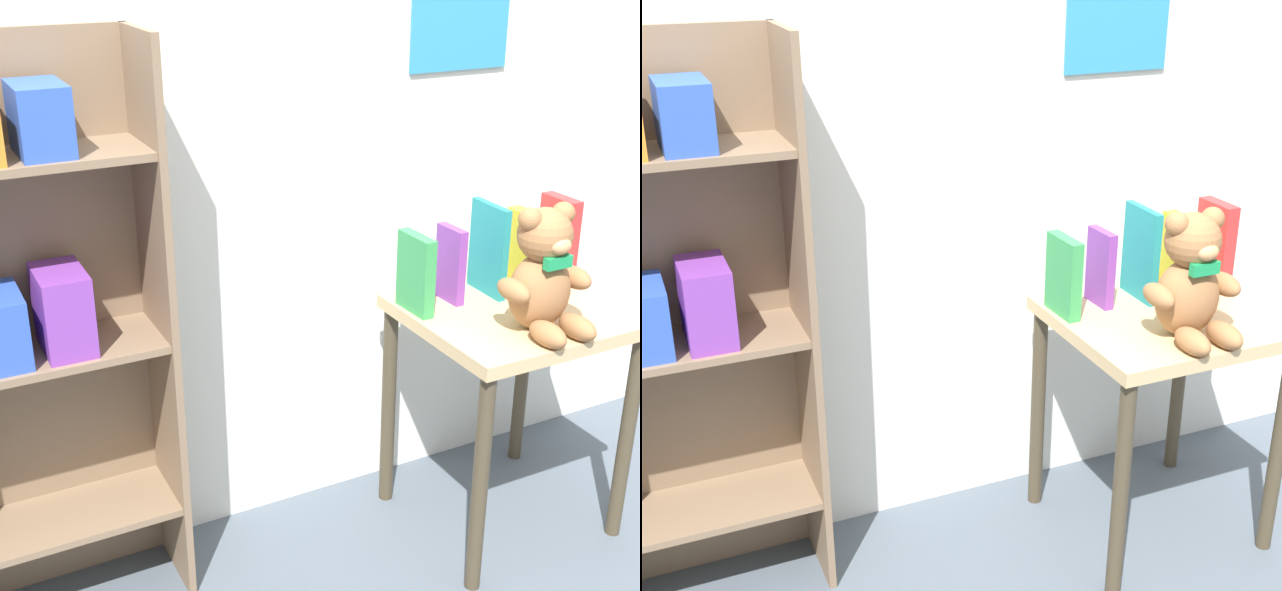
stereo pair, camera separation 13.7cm
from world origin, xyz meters
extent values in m
cube|color=silver|center=(0.00, 1.31, 1.25)|extent=(4.80, 0.06, 2.50)
cube|color=teal|center=(0.27, 1.28, 1.32)|extent=(0.31, 0.01, 0.21)
cube|color=#7F664C|center=(-0.64, 1.14, 0.69)|extent=(0.02, 0.24, 1.38)
cube|color=#7F664C|center=(-0.92, 1.25, 0.69)|extent=(0.59, 0.02, 1.38)
cube|color=#7F664C|center=(-0.92, 1.14, 0.25)|extent=(0.56, 0.22, 0.02)
cube|color=#7F664C|center=(-0.92, 1.14, 0.69)|extent=(0.56, 0.22, 0.02)
cube|color=#7F664C|center=(-0.92, 1.14, 1.13)|extent=(0.56, 0.22, 0.02)
cube|color=#2D51B7|center=(-0.85, 1.13, 1.21)|extent=(0.11, 0.17, 0.14)
cube|color=purple|center=(-0.85, 1.13, 0.79)|extent=(0.11, 0.17, 0.19)
cube|color=tan|center=(0.25, 0.94, 0.63)|extent=(0.54, 0.49, 0.04)
cylinder|color=#453A29|center=(0.01, 0.72, 0.31)|extent=(0.04, 0.04, 0.61)
cylinder|color=#453A29|center=(0.49, 0.72, 0.31)|extent=(0.04, 0.04, 0.61)
cylinder|color=#453A29|center=(0.01, 1.15, 0.31)|extent=(0.04, 0.04, 0.61)
cylinder|color=#453A29|center=(0.49, 1.15, 0.31)|extent=(0.04, 0.04, 0.61)
ellipsoid|color=#99663D|center=(0.23, 0.82, 0.75)|extent=(0.17, 0.13, 0.19)
sphere|color=#99663D|center=(0.23, 0.82, 0.89)|extent=(0.13, 0.13, 0.13)
sphere|color=#99663D|center=(0.18, 0.82, 0.94)|extent=(0.06, 0.06, 0.06)
sphere|color=#99663D|center=(0.28, 0.82, 0.94)|extent=(0.06, 0.06, 0.06)
ellipsoid|color=tan|center=(0.23, 0.77, 0.88)|extent=(0.06, 0.04, 0.04)
ellipsoid|color=#99663D|center=(0.13, 0.81, 0.77)|extent=(0.05, 0.11, 0.05)
ellipsoid|color=#99663D|center=(0.32, 0.81, 0.77)|extent=(0.05, 0.11, 0.05)
ellipsoid|color=#99663D|center=(0.18, 0.73, 0.68)|extent=(0.06, 0.12, 0.06)
ellipsoid|color=#99663D|center=(0.27, 0.73, 0.68)|extent=(0.06, 0.12, 0.06)
cube|color=#198E4C|center=(0.23, 0.77, 0.84)|extent=(0.07, 0.02, 0.03)
cube|color=#33934C|center=(0.01, 1.05, 0.75)|extent=(0.04, 0.13, 0.21)
cube|color=purple|center=(0.13, 1.06, 0.75)|extent=(0.03, 0.10, 0.20)
cube|color=teal|center=(0.25, 1.06, 0.77)|extent=(0.02, 0.15, 0.25)
cube|color=gold|center=(0.37, 1.07, 0.75)|extent=(0.04, 0.11, 0.21)
cube|color=red|center=(0.49, 1.06, 0.77)|extent=(0.04, 0.13, 0.24)
camera|label=1|loc=(-1.17, -0.72, 1.58)|focal=50.00mm
camera|label=2|loc=(-1.04, -0.78, 1.58)|focal=50.00mm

